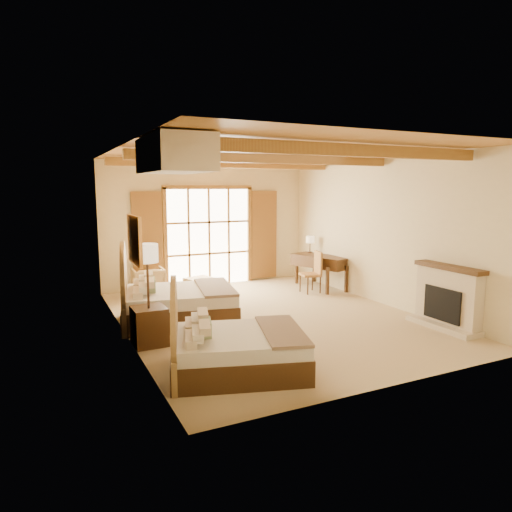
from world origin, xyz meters
TOP-DOWN VIEW (x-y plane):
  - floor at (0.00, 0.00)m, footprint 7.00×7.00m
  - wall_back at (0.00, 3.50)m, footprint 5.50×0.00m
  - wall_left at (-2.75, 0.00)m, footprint 0.00×7.00m
  - wall_right at (2.75, 0.00)m, footprint 0.00×7.00m
  - ceiling at (0.00, 0.00)m, footprint 7.00×7.00m
  - ceiling_beams at (0.00, 0.00)m, footprint 5.39×4.60m
  - french_doors at (0.00, 3.44)m, footprint 3.95×0.08m
  - fireplace at (2.60, -2.00)m, footprint 0.46×1.40m
  - painting at (-2.70, -0.75)m, footprint 0.06×0.95m
  - canopy_valance at (-2.40, -2.00)m, footprint 0.70×1.40m
  - bed_near at (-1.76, -2.21)m, footprint 2.20×1.84m
  - bed_far at (-1.85, 0.48)m, footprint 2.37×1.95m
  - nightstand at (-2.49, -0.57)m, footprint 0.54×0.54m
  - floor_lamp at (-2.50, -0.63)m, footprint 0.35×0.35m
  - armchair at (-1.74, 2.88)m, footprint 0.75×0.77m
  - ottoman at (-0.65, 2.25)m, footprint 0.76×0.76m
  - desk at (2.42, 1.85)m, footprint 1.10×1.67m
  - desk_chair at (1.91, 1.48)m, footprint 0.53×0.53m
  - desk_lamp at (2.48, 2.44)m, footprint 0.22×0.22m

SIDE VIEW (x-z plane):
  - floor at x=0.00m, z-range 0.00..0.00m
  - ottoman at x=-0.65m, z-range 0.00..0.44m
  - nightstand at x=-2.49m, z-range 0.00..0.63m
  - desk_chair at x=1.91m, z-range -0.19..0.82m
  - armchair at x=-1.74m, z-range 0.00..0.67m
  - bed_near at x=-1.76m, z-range -0.24..0.97m
  - bed_far at x=-1.85m, z-range -0.27..1.10m
  - desk at x=2.42m, z-range 0.03..0.86m
  - fireplace at x=2.60m, z-range -0.07..1.09m
  - desk_lamp at x=2.48m, z-range 0.94..1.38m
  - french_doors at x=0.00m, z-range -0.05..2.55m
  - floor_lamp at x=-2.50m, z-range 0.58..2.25m
  - wall_back at x=0.00m, z-range -1.15..4.35m
  - wall_left at x=-2.75m, z-range -1.90..5.10m
  - wall_right at x=2.75m, z-range -1.90..5.10m
  - painting at x=-2.70m, z-range 1.38..2.12m
  - canopy_valance at x=-2.40m, z-range 2.73..3.18m
  - ceiling_beams at x=0.00m, z-range 2.99..3.17m
  - ceiling at x=0.00m, z-range 3.20..3.20m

